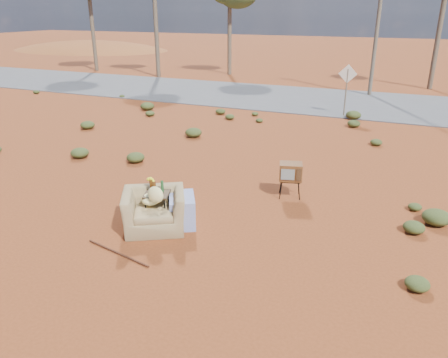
% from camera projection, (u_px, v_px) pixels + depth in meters
% --- Properties ---
extents(ground, '(140.00, 140.00, 0.00)m').
position_uv_depth(ground, '(181.00, 230.00, 9.19)').
color(ground, brown).
rests_on(ground, ground).
extents(highway, '(140.00, 7.00, 0.04)m').
position_uv_depth(highway, '(323.00, 100.00, 22.03)').
color(highway, '#565659').
rests_on(highway, ground).
extents(dirt_mound, '(26.00, 18.00, 2.00)m').
position_uv_depth(dirt_mound, '(90.00, 50.00, 49.28)').
color(dirt_mound, brown).
rests_on(dirt_mound, ground).
extents(armchair, '(1.63, 1.56, 1.10)m').
position_uv_depth(armchair, '(159.00, 205.00, 9.13)').
color(armchair, '#91794F').
rests_on(armchair, ground).
extents(tv_unit, '(0.64, 0.57, 0.87)m').
position_uv_depth(tv_unit, '(291.00, 172.00, 10.59)').
color(tv_unit, black).
rests_on(tv_unit, ground).
extents(side_table, '(0.64, 0.64, 1.03)m').
position_uv_depth(side_table, '(155.00, 192.00, 9.18)').
color(side_table, '#392814').
rests_on(side_table, ground).
extents(rusty_bar, '(1.60, 0.39, 0.04)m').
position_uv_depth(rusty_bar, '(118.00, 253.00, 8.28)').
color(rusty_bar, '#4E2414').
rests_on(rusty_bar, ground).
extents(road_sign, '(0.78, 0.06, 2.19)m').
position_uv_depth(road_sign, '(347.00, 81.00, 18.37)').
color(road_sign, brown).
rests_on(road_sign, ground).
extents(utility_pole_center, '(1.40, 0.20, 8.00)m').
position_uv_depth(utility_pole_center, '(379.00, 13.00, 21.94)').
color(utility_pole_center, brown).
rests_on(utility_pole_center, ground).
extents(scrub_patch, '(17.49, 8.07, 0.33)m').
position_uv_depth(scrub_patch, '(226.00, 158.00, 13.22)').
color(scrub_patch, '#3E4920').
rests_on(scrub_patch, ground).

